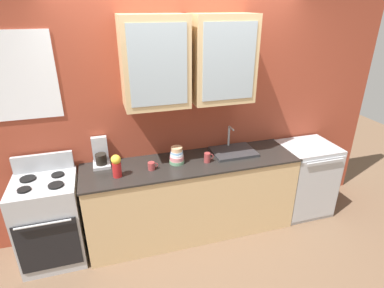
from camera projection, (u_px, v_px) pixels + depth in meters
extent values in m
plane|color=brown|center=(192.00, 229.00, 3.63)|extent=(10.00, 10.00, 0.00)
cube|color=#993D28|center=(183.00, 113.00, 3.39)|extent=(4.75, 0.10, 2.63)
cube|color=tan|center=(154.00, 62.00, 2.86)|extent=(0.61, 0.38, 0.83)
cube|color=#9EADB7|center=(158.00, 66.00, 2.69)|extent=(0.51, 0.01, 0.70)
cube|color=tan|center=(222.00, 59.00, 3.03)|extent=(0.61, 0.38, 0.83)
cube|color=#9EADB7|center=(229.00, 62.00, 2.86)|extent=(0.51, 0.01, 0.70)
cube|color=white|center=(20.00, 77.00, 2.75)|extent=(0.60, 0.01, 0.79)
cube|color=tan|center=(192.00, 198.00, 3.45)|extent=(2.25, 0.57, 0.87)
cube|color=black|center=(192.00, 163.00, 3.27)|extent=(2.28, 0.60, 0.02)
cube|color=#ADAFB5|center=(51.00, 222.00, 3.07)|extent=(0.59, 0.53, 0.89)
cube|color=black|center=(49.00, 246.00, 2.86)|extent=(0.54, 0.01, 0.53)
cylinder|color=#ADAFB5|center=(43.00, 224.00, 2.73)|extent=(0.47, 0.02, 0.02)
cube|color=#ADAFB5|center=(43.00, 162.00, 3.06)|extent=(0.56, 0.04, 0.18)
cylinder|color=black|center=(24.00, 190.00, 2.76)|extent=(0.11, 0.11, 0.02)
cylinder|color=black|center=(56.00, 185.00, 2.83)|extent=(0.14, 0.14, 0.02)
cylinder|color=black|center=(28.00, 179.00, 2.93)|extent=(0.14, 0.14, 0.02)
cylinder|color=black|center=(58.00, 175.00, 3.00)|extent=(0.12, 0.12, 0.02)
cube|color=#2D2D30|center=(233.00, 152.00, 3.46)|extent=(0.47, 0.35, 0.03)
cylinder|color=#ADAFB5|center=(229.00, 136.00, 3.53)|extent=(0.02, 0.02, 0.23)
cylinder|color=#ADAFB5|center=(231.00, 128.00, 3.43)|extent=(0.02, 0.12, 0.02)
cylinder|color=#669972|center=(177.00, 161.00, 3.24)|extent=(0.15, 0.15, 0.04)
cylinder|color=#D87F84|center=(177.00, 158.00, 3.22)|extent=(0.15, 0.15, 0.05)
cylinder|color=white|center=(177.00, 155.00, 3.21)|extent=(0.14, 0.14, 0.04)
cylinder|color=#8CB7E0|center=(177.00, 153.00, 3.20)|extent=(0.13, 0.13, 0.04)
cylinder|color=#E0AD7F|center=(177.00, 150.00, 3.18)|extent=(0.12, 0.12, 0.05)
cylinder|color=#B21E1E|center=(117.00, 170.00, 2.96)|extent=(0.09, 0.09, 0.15)
sphere|color=yellow|center=(116.00, 160.00, 2.92)|extent=(0.09, 0.09, 0.09)
cylinder|color=#993838|center=(207.00, 158.00, 3.24)|extent=(0.07, 0.07, 0.10)
torus|color=#993838|center=(211.00, 157.00, 3.25)|extent=(0.06, 0.01, 0.06)
cylinder|color=#993838|center=(151.00, 166.00, 3.10)|extent=(0.07, 0.07, 0.08)
torus|color=#993838|center=(155.00, 165.00, 3.11)|extent=(0.05, 0.01, 0.05)
cube|color=#ADAFB5|center=(304.00, 178.00, 3.83)|extent=(0.62, 0.54, 0.89)
cube|color=#ADAFB5|center=(318.00, 190.00, 3.59)|extent=(0.59, 0.01, 0.80)
cylinder|color=#ADAFB5|center=(325.00, 161.00, 3.41)|extent=(0.46, 0.02, 0.02)
cube|color=#B7B7BC|center=(102.00, 164.00, 3.18)|extent=(0.17, 0.20, 0.03)
cylinder|color=black|center=(101.00, 159.00, 3.14)|extent=(0.11, 0.11, 0.11)
cube|color=#B7B7BC|center=(100.00, 149.00, 3.19)|extent=(0.15, 0.06, 0.26)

